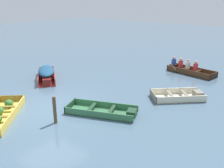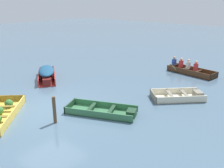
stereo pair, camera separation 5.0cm
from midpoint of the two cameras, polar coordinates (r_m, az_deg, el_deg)
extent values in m
plane|color=slate|center=(11.44, -14.18, -5.51)|extent=(80.00, 80.00, 0.00)
cube|color=#E5BC47|center=(11.31, -24.07, -6.84)|extent=(3.14, 3.17, 0.04)
cube|color=#E5BC47|center=(11.06, -21.33, -6.19)|extent=(2.30, 2.35, 0.34)
cube|color=olive|center=(12.63, -21.76, -3.12)|extent=(0.90, 0.89, 0.34)
cube|color=olive|center=(11.63, -23.43, -4.76)|extent=(0.91, 0.89, 0.04)
sphere|color=#387533|center=(11.97, -22.41, -4.14)|extent=(0.37, 0.37, 0.37)
cube|color=#387047|center=(10.70, -2.31, -6.56)|extent=(3.15, 2.22, 0.04)
cube|color=#387047|center=(11.09, -1.46, -4.83)|extent=(2.72, 1.28, 0.31)
cube|color=#387047|center=(10.20, -3.24, -7.07)|extent=(2.72, 1.28, 0.31)
cube|color=#1E3D27|center=(11.16, -9.45, -4.95)|extent=(0.50, 1.01, 0.31)
cube|color=#1E3D27|center=(10.33, 4.60, -6.66)|extent=(0.53, 0.59, 0.28)
cube|color=#1E3D27|center=(10.49, -0.01, -5.81)|extent=(0.55, 0.96, 0.04)
cube|color=#1E3D27|center=(10.75, -4.58, -5.24)|extent=(0.55, 0.96, 0.04)
cube|color=beige|center=(12.59, 14.75, -3.17)|extent=(2.56, 2.59, 0.04)
cube|color=beige|center=(13.04, 13.98, -1.62)|extent=(1.73, 1.79, 0.34)
cube|color=beige|center=(12.04, 15.70, -3.52)|extent=(1.73, 1.79, 0.34)
cube|color=gray|center=(12.19, 9.50, -2.77)|extent=(0.90, 0.87, 0.34)
cube|color=gray|center=(12.92, 19.16, -2.25)|extent=(0.64, 0.63, 0.31)
cube|color=gray|center=(12.63, 16.40, -2.10)|extent=(0.90, 0.88, 0.04)
cube|color=gray|center=(12.39, 13.24, -2.24)|extent=(0.90, 0.88, 0.04)
cube|color=#AD2D28|center=(15.58, -14.52, 1.11)|extent=(2.90, 2.44, 0.04)
cube|color=#AD2D28|center=(15.52, -12.91, 1.90)|extent=(2.38, 1.70, 0.42)
cube|color=#AD2D28|center=(15.54, -16.25, 1.64)|extent=(2.38, 1.70, 0.42)
cube|color=maroon|center=(16.88, -14.58, 3.14)|extent=(0.59, 0.81, 0.42)
cube|color=maroon|center=(14.32, -14.58, 0.42)|extent=(0.54, 0.56, 0.38)
cube|color=maroon|center=(15.08, -14.61, 1.69)|extent=(0.63, 0.79, 0.04)
cube|color=maroon|center=(15.91, -14.61, 2.57)|extent=(0.63, 0.79, 0.04)
ellipsoid|color=navy|center=(15.43, -14.68, 2.95)|extent=(2.45, 2.10, 0.41)
cube|color=#4C2D19|center=(17.01, 17.72, 2.30)|extent=(3.22, 1.38, 0.04)
cube|color=#4C2D19|center=(16.57, 16.93, 2.54)|extent=(3.10, 0.44, 0.37)
cube|color=#4C2D19|center=(17.36, 18.59, 3.10)|extent=(3.10, 0.44, 0.37)
cube|color=black|center=(16.28, 22.38, 1.64)|extent=(0.18, 1.00, 0.37)
cube|color=black|center=(17.66, 13.96, 3.86)|extent=(0.41, 0.49, 0.33)
cube|color=black|center=(17.17, 16.48, 3.46)|extent=(0.27, 0.91, 0.04)
cube|color=black|center=(16.72, 19.17, 2.78)|extent=(0.27, 0.91, 0.04)
cube|color=red|center=(16.75, 18.68, 3.72)|extent=(0.21, 0.30, 0.44)
sphere|color=beige|center=(16.67, 18.80, 4.78)|extent=(0.18, 0.18, 0.18)
cube|color=white|center=(17.01, 17.10, 4.10)|extent=(0.21, 0.30, 0.44)
sphere|color=beige|center=(16.94, 17.21, 5.15)|extent=(0.18, 0.18, 0.18)
cube|color=red|center=(17.29, 15.57, 4.48)|extent=(0.21, 0.30, 0.44)
sphere|color=beige|center=(17.22, 15.66, 5.51)|extent=(0.18, 0.18, 0.18)
cube|color=#2D4CA5|center=(17.58, 14.08, 4.83)|extent=(0.21, 0.30, 0.44)
sphere|color=tan|center=(17.51, 14.17, 5.85)|extent=(0.18, 0.18, 0.18)
cylinder|color=tan|center=(16.66, 14.03, 3.73)|extent=(0.12, 0.64, 0.55)
cylinder|color=tan|center=(17.97, 16.94, 4.56)|extent=(0.12, 0.64, 0.55)
cylinder|color=brown|center=(9.93, -12.89, -5.78)|extent=(0.13, 0.13, 1.10)
camera|label=1|loc=(0.03, -89.89, 0.04)|focal=40.00mm
camera|label=2|loc=(0.03, 90.11, -0.04)|focal=40.00mm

